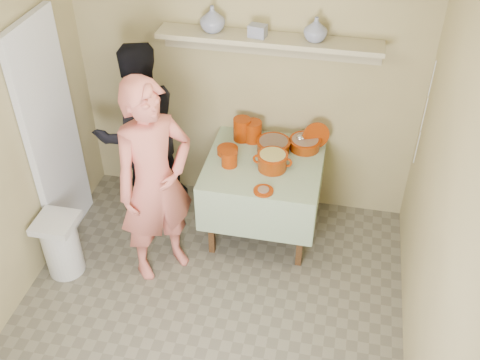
% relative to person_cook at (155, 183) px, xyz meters
% --- Properties ---
extents(ground, '(3.50, 3.50, 0.00)m').
position_rel_person_cook_xyz_m(ground, '(0.50, -0.66, -0.88)').
color(ground, '#656050').
rests_on(ground, ground).
extents(tile_panel, '(0.06, 0.70, 2.00)m').
position_rel_person_cook_xyz_m(tile_panel, '(-0.96, 0.29, 0.12)').
color(tile_panel, silver).
rests_on(tile_panel, ground).
extents(plate_stack_a, '(0.16, 0.16, 0.21)m').
position_rel_person_cook_xyz_m(plate_stack_a, '(0.49, 0.91, -0.02)').
color(plate_stack_a, maroon).
rests_on(plate_stack_a, serving_table).
extents(plate_stack_b, '(0.16, 0.16, 0.19)m').
position_rel_person_cook_xyz_m(plate_stack_b, '(0.59, 0.91, -0.03)').
color(plate_stack_b, maroon).
rests_on(plate_stack_b, serving_table).
extents(bowl_stack, '(0.13, 0.13, 0.13)m').
position_rel_person_cook_xyz_m(bowl_stack, '(0.47, 0.51, -0.05)').
color(bowl_stack, maroon).
rests_on(bowl_stack, serving_table).
extents(empty_bowl, '(0.18, 0.18, 0.05)m').
position_rel_person_cook_xyz_m(empty_bowl, '(0.42, 0.67, -0.10)').
color(empty_bowl, maroon).
rests_on(empty_bowl, serving_table).
extents(propped_lid, '(0.24, 0.15, 0.23)m').
position_rel_person_cook_xyz_m(propped_lid, '(1.14, 0.92, -0.00)').
color(propped_lid, maroon).
rests_on(propped_lid, serving_table).
extents(vase_right, '(0.21, 0.21, 0.19)m').
position_rel_person_cook_xyz_m(vase_right, '(1.06, 0.96, 0.93)').
color(vase_right, navy).
rests_on(vase_right, wall_shelf).
extents(vase_left, '(0.24, 0.24, 0.21)m').
position_rel_person_cook_xyz_m(vase_left, '(0.24, 0.97, 0.94)').
color(vase_left, navy).
rests_on(vase_left, wall_shelf).
extents(ceramic_box, '(0.15, 0.12, 0.10)m').
position_rel_person_cook_xyz_m(ceramic_box, '(0.61, 0.94, 0.89)').
color(ceramic_box, navy).
rests_on(ceramic_box, wall_shelf).
extents(person_cook, '(0.75, 0.76, 1.77)m').
position_rel_person_cook_xyz_m(person_cook, '(0.00, 0.00, 0.00)').
color(person_cook, '#CF6559').
rests_on(person_cook, ground).
extents(person_helper, '(1.03, 0.99, 1.67)m').
position_rel_person_cook_xyz_m(person_helper, '(-0.39, 0.73, -0.05)').
color(person_helper, black).
rests_on(person_helper, ground).
extents(room_shell, '(3.04, 3.54, 2.62)m').
position_rel_person_cook_xyz_m(room_shell, '(0.50, -0.66, 0.73)').
color(room_shell, tan).
rests_on(room_shell, ground).
extents(serving_table, '(0.97, 0.97, 0.76)m').
position_rel_person_cook_xyz_m(serving_table, '(0.75, 0.62, -0.24)').
color(serving_table, '#4C2D16').
rests_on(serving_table, ground).
extents(cazuela_meat_a, '(0.30, 0.30, 0.10)m').
position_rel_person_cook_xyz_m(cazuela_meat_a, '(0.79, 0.79, -0.06)').
color(cazuela_meat_a, '#631E03').
rests_on(cazuela_meat_a, serving_table).
extents(cazuela_meat_b, '(0.28, 0.28, 0.10)m').
position_rel_person_cook_xyz_m(cazuela_meat_b, '(1.05, 0.88, -0.06)').
color(cazuela_meat_b, '#631E03').
rests_on(cazuela_meat_b, serving_table).
extents(ladle, '(0.08, 0.26, 0.19)m').
position_rel_person_cook_xyz_m(ladle, '(1.01, 0.86, -0.01)').
color(ladle, silver).
rests_on(ladle, cazuela_meat_b).
extents(cazuela_rice, '(0.33, 0.25, 0.14)m').
position_rel_person_cook_xyz_m(cazuela_rice, '(0.83, 0.53, -0.04)').
color(cazuela_rice, '#631E03').
rests_on(cazuela_rice, serving_table).
extents(front_plate, '(0.16, 0.16, 0.03)m').
position_rel_person_cook_xyz_m(front_plate, '(0.81, 0.22, -0.11)').
color(front_plate, maroon).
rests_on(front_plate, serving_table).
extents(wall_shelf, '(1.80, 0.25, 0.21)m').
position_rel_person_cook_xyz_m(wall_shelf, '(0.70, 0.99, 0.79)').
color(wall_shelf, tan).
rests_on(wall_shelf, room_shell).
extents(trash_bin, '(0.32, 0.32, 0.56)m').
position_rel_person_cook_xyz_m(trash_bin, '(-0.79, -0.23, -0.60)').
color(trash_bin, silver).
rests_on(trash_bin, ground).
extents(electrical_cord, '(0.01, 0.05, 0.90)m').
position_rel_person_cook_xyz_m(electrical_cord, '(1.97, 0.82, 0.37)').
color(electrical_cord, silver).
rests_on(electrical_cord, wall_shelf).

